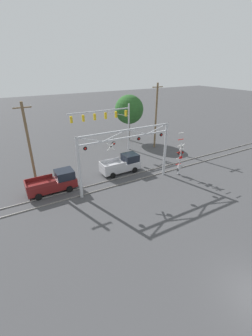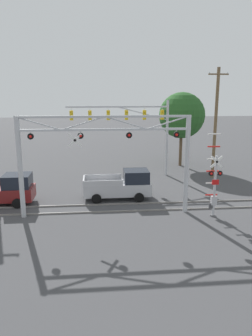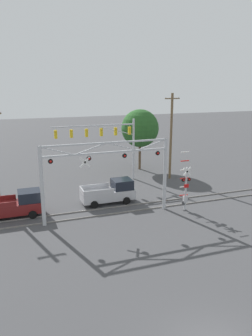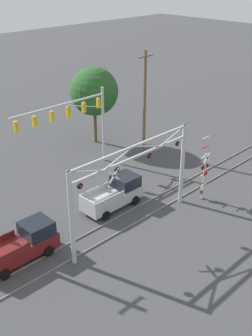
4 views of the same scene
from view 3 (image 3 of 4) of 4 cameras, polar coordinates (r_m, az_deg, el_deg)
rail_track_near at (r=28.28m, az=-3.34°, el=-8.09°), size 80.00×0.08×0.10m
rail_track_far at (r=29.56m, az=-4.13°, el=-7.07°), size 80.00×0.08×0.10m
crossing_gantry at (r=26.73m, az=-3.31°, el=-0.39°), size 10.81×0.31×6.38m
crossing_signal_mast at (r=29.05m, az=10.30°, el=-3.63°), size 1.05×0.35×5.34m
traffic_signal_span at (r=36.61m, az=-2.78°, el=5.26°), size 9.38×0.39×7.06m
pickup_truck_lead at (r=30.84m, az=-2.67°, el=-4.23°), size 4.96×2.17×2.15m
pickup_truck_following at (r=29.16m, az=-18.64°, el=-6.14°), size 5.07×2.17×2.15m
utility_pole_right at (r=38.07m, az=7.84°, el=5.59°), size 1.80×0.28×9.87m
background_tree_beyond_span at (r=41.97m, az=2.46°, el=6.93°), size 4.79×4.79×7.77m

